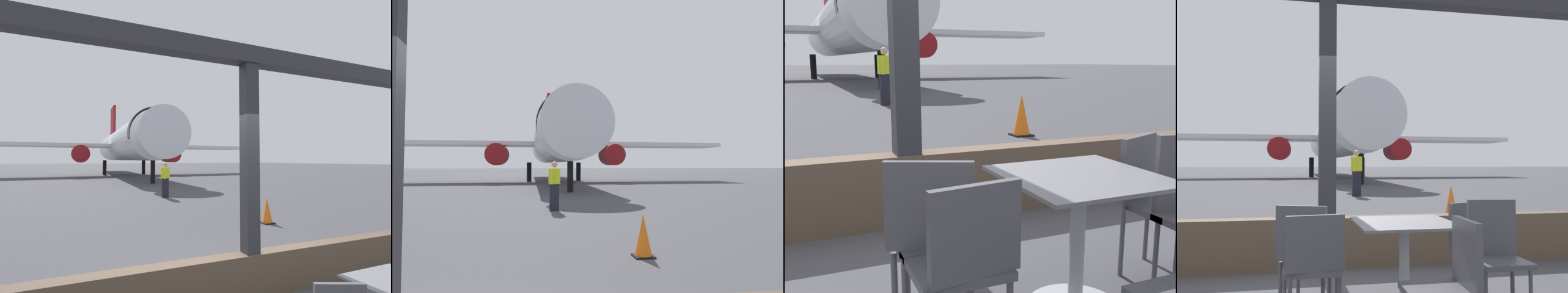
{
  "view_description": "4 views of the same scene",
  "coord_description": "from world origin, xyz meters",
  "views": [
    {
      "loc": [
        -2.23,
        -3.38,
        1.87
      ],
      "look_at": [
        6.33,
        17.14,
        2.91
      ],
      "focal_mm": 26.21,
      "sensor_mm": 36.0,
      "label": 1
    },
    {
      "loc": [
        0.99,
        -2.7,
        1.64
      ],
      "look_at": [
        3.59,
        13.7,
        2.44
      ],
      "focal_mm": 33.8,
      "sensor_mm": 36.0,
      "label": 2
    },
    {
      "loc": [
        -0.85,
        -3.58,
        1.34
      ],
      "look_at": [
        0.09,
        -1.33,
        0.88
      ],
      "focal_mm": 41.68,
      "sensor_mm": 36.0,
      "label": 3
    },
    {
      "loc": [
        -0.35,
        -4.83,
        1.23
      ],
      "look_at": [
        3.61,
        16.46,
        2.15
      ],
      "focal_mm": 37.2,
      "sensor_mm": 36.0,
      "label": 4
    }
  ],
  "objects": [
    {
      "name": "ground_plane",
      "position": [
        0.0,
        40.0,
        0.0
      ],
      "size": [
        220.0,
        220.0,
        0.0
      ],
      "primitive_type": "plane",
      "color": "#424247"
    },
    {
      "name": "airplane",
      "position": [
        3.35,
        31.58,
        3.8
      ],
      "size": [
        31.57,
        33.28,
        10.8
      ],
      "color": "silver",
      "rests_on": "ground"
    },
    {
      "name": "ground_crew_worker",
      "position": [
        1.86,
        10.34,
        0.9
      ],
      "size": [
        0.4,
        0.53,
        1.74
      ],
      "color": "black",
      "rests_on": "ground"
    },
    {
      "name": "traffic_cone",
      "position": [
        2.99,
        3.64,
        0.36
      ],
      "size": [
        0.36,
        0.36,
        0.75
      ],
      "color": "orange",
      "rests_on": "ground"
    }
  ]
}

